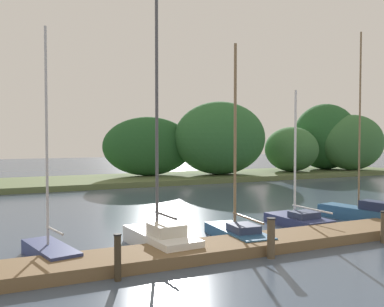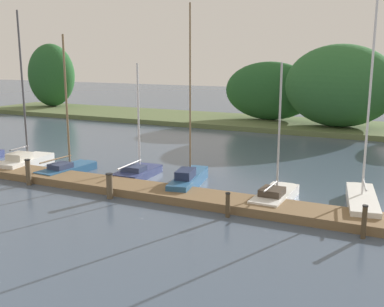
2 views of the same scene
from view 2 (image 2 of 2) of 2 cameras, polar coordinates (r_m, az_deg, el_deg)
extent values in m
cube|color=brown|center=(22.57, -13.12, -3.33)|extent=(27.02, 1.80, 0.35)
cube|color=#56663D|center=(41.67, 6.14, 3.90)|extent=(55.85, 8.00, 0.40)
ellipsoid|color=#235628|center=(54.37, -16.85, 9.16)|extent=(5.49, 4.30, 6.82)
ellipsoid|color=#235628|center=(41.59, 9.48, 7.58)|extent=(8.07, 3.36, 5.06)
ellipsoid|color=#2D6633|center=(38.66, 17.67, 7.90)|extent=(8.63, 5.77, 6.46)
cube|color=white|center=(26.77, -19.76, -1.10)|extent=(1.62, 3.53, 0.56)
cube|color=white|center=(27.94, -17.75, -0.50)|extent=(0.79, 0.92, 0.47)
cube|color=beige|center=(26.36, -20.42, -0.33)|extent=(1.07, 1.12, 0.36)
cylinder|color=#4C4C51|center=(26.40, -20.04, 7.79)|extent=(0.11, 0.11, 7.71)
cylinder|color=#4C4C51|center=(26.32, -20.41, 0.62)|extent=(0.22, 1.39, 0.09)
cube|color=#285684|center=(24.79, -15.09, -2.01)|extent=(1.38, 3.42, 0.40)
cube|color=#285684|center=(25.85, -12.76, -1.36)|extent=(0.70, 0.88, 0.34)
cube|color=#2D3856|center=(24.42, -15.82, -1.47)|extent=(0.94, 1.06, 0.26)
cylinder|color=#7F6647|center=(24.38, -15.13, 6.14)|extent=(0.11, 0.11, 6.62)
cylinder|color=#7F6647|center=(24.15, -16.33, -0.67)|extent=(0.21, 2.10, 0.07)
cube|color=navy|center=(23.56, -6.67, -2.40)|extent=(1.51, 2.91, 0.39)
cube|color=navy|center=(24.65, -5.19, -1.77)|extent=(0.79, 0.75, 0.33)
cube|color=#2D3856|center=(23.18, -7.12, -1.82)|extent=(1.07, 0.90, 0.25)
cylinder|color=silver|center=(23.21, -6.57, 4.48)|extent=(0.10, 0.10, 5.25)
cylinder|color=silver|center=(22.77, -7.67, -1.34)|extent=(0.17, 2.20, 0.07)
cube|color=#285684|center=(21.55, -0.44, -3.42)|extent=(1.63, 4.10, 0.58)
cube|color=#285684|center=(23.23, 0.76, -2.35)|extent=(0.68, 1.07, 0.50)
cube|color=#1E2847|center=(20.96, -0.81, -2.50)|extent=(0.89, 1.30, 0.38)
cylinder|color=#7F6647|center=(21.12, -0.23, 7.64)|extent=(0.08, 0.08, 7.66)
cube|color=white|center=(19.72, 10.11, -5.31)|extent=(1.28, 3.35, 0.43)
cube|color=white|center=(21.10, 11.32, -4.27)|extent=(0.67, 0.85, 0.37)
cube|color=#3D3328|center=(19.23, 9.78, -4.63)|extent=(0.92, 1.02, 0.28)
cylinder|color=#B7B7BC|center=(19.31, 10.64, 3.03)|extent=(0.09, 0.09, 5.29)
cylinder|color=#B7B7BC|center=(19.03, 9.68, -3.92)|extent=(0.12, 1.78, 0.07)
cube|color=white|center=(19.71, 20.10, -5.69)|extent=(1.74, 4.19, 0.56)
cube|color=white|center=(21.47, 19.79, -4.32)|extent=(0.75, 1.10, 0.47)
cylinder|color=silver|center=(19.23, 20.91, 6.15)|extent=(0.09, 0.09, 7.52)
cylinder|color=silver|center=(19.02, 20.38, -3.58)|extent=(0.37, 1.71, 0.08)
cylinder|color=brown|center=(23.21, -19.41, -2.21)|extent=(0.24, 0.24, 1.20)
cylinder|color=black|center=(23.07, -19.52, -0.72)|extent=(0.27, 0.27, 0.04)
cylinder|color=brown|center=(20.15, -10.06, -4.00)|extent=(0.27, 0.27, 1.06)
cylinder|color=black|center=(20.01, -10.12, -2.48)|extent=(0.31, 0.31, 0.04)
cylinder|color=#4C3D28|center=(17.68, 4.40, -6.36)|extent=(0.17, 0.17, 0.93)
cylinder|color=black|center=(17.53, 4.42, -4.86)|extent=(0.19, 0.19, 0.04)
cylinder|color=#4C3D28|center=(16.64, 20.32, -7.93)|extent=(0.17, 0.17, 1.13)
cylinder|color=black|center=(16.45, 20.47, -6.02)|extent=(0.19, 0.19, 0.04)
camera|label=1|loc=(24.39, -51.42, 1.91)|focal=39.61mm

